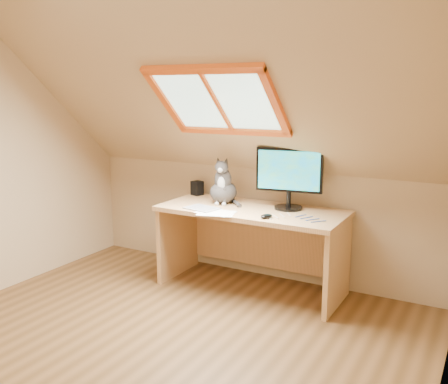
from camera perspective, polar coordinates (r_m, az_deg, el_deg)
The scene contains 10 objects.
ground at distance 3.46m, azimuth -9.67°, elevation -18.06°, with size 3.50×3.50×0.00m, color brown.
room_shell at distance 2.96m, azimuth -11.73°, elevation 6.04°, with size 3.52×3.52×2.41m.
desk at distance 4.34m, azimuth 3.55°, elevation -4.56°, with size 1.58×0.69×0.72m.
monitor at distance 4.18m, azimuth 7.45°, elevation 2.00°, with size 0.56×0.24×0.51m.
cat at distance 4.39m, azimuth -0.10°, elevation 0.61°, with size 0.29×0.32×0.42m.
desk_speaker at distance 4.76m, azimuth -3.08°, elevation 0.45°, with size 0.09×0.09×0.13m, color black.
graphics_tablet at distance 4.20m, azimuth -2.54°, elevation -1.89°, with size 0.27×0.19×0.01m, color #B2B2B7.
mouse at distance 3.91m, azimuth 4.87°, elevation -2.77°, with size 0.06×0.11×0.03m, color black.
papers at distance 4.07m, azimuth -0.42°, elevation -2.36°, with size 0.33×0.27×0.00m.
cables at distance 3.95m, azimuth 8.36°, elevation -2.91°, with size 0.51×0.26×0.01m.
Camera 1 is at (1.92, -2.32, 1.70)m, focal length 40.00 mm.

